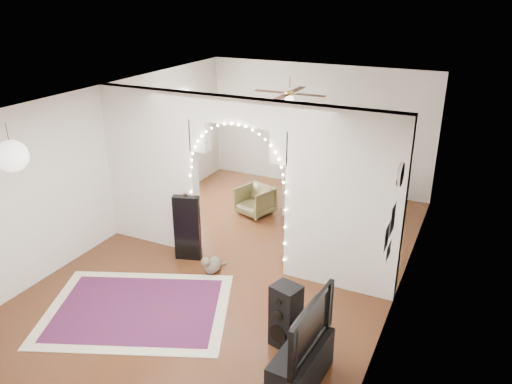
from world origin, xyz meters
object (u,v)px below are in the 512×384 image
at_px(acoustic_guitar, 188,234).
at_px(floor_speaker, 286,316).
at_px(bookcase, 318,180).
at_px(dining_table, 341,164).
at_px(dining_chair_left, 255,201).
at_px(media_console, 301,366).
at_px(dining_chair_right, 315,237).

relative_size(acoustic_guitar, floor_speaker, 1.13).
bearing_deg(acoustic_guitar, bookcase, 77.08).
height_order(dining_table, dining_chair_left, dining_table).
bearing_deg(floor_speaker, media_console, -37.50).
height_order(floor_speaker, media_console, floor_speaker).
height_order(acoustic_guitar, dining_chair_left, acoustic_guitar).
relative_size(dining_chair_left, dining_chair_right, 1.22).
distance_m(bookcase, dining_table, 1.19).
xyz_separation_m(floor_speaker, bookcase, (-0.93, 3.93, 0.27)).
distance_m(acoustic_guitar, dining_chair_right, 2.16).
bearing_deg(media_console, bookcase, 110.82).
relative_size(acoustic_guitar, dining_table, 0.72).
distance_m(acoustic_guitar, dining_table, 4.04).
relative_size(media_console, dining_chair_right, 1.97).
relative_size(media_console, bookcase, 0.72).
xyz_separation_m(acoustic_guitar, bookcase, (1.37, 2.56, 0.27)).
relative_size(acoustic_guitar, bookcase, 0.69).
bearing_deg(media_console, acoustic_guitar, 148.77).
xyz_separation_m(acoustic_guitar, media_console, (2.71, -1.92, -0.17)).
relative_size(bookcase, dining_chair_right, 2.73).
bearing_deg(acoustic_guitar, dining_chair_left, 97.21).
distance_m(bookcase, dining_chair_right, 1.57).
relative_size(dining_table, dining_chair_right, 2.61).
height_order(media_console, dining_table, dining_table).
bearing_deg(floor_speaker, dining_table, 114.54).
relative_size(dining_table, dining_chair_left, 2.15).
xyz_separation_m(acoustic_guitar, dining_table, (1.48, 3.75, 0.26)).
relative_size(floor_speaker, media_console, 0.85).
bearing_deg(bookcase, dining_table, 62.43).
height_order(media_console, bookcase, bookcase).
xyz_separation_m(acoustic_guitar, floor_speaker, (2.30, -1.37, 0.01)).
xyz_separation_m(bookcase, dining_chair_left, (-1.09, -0.56, -0.41)).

